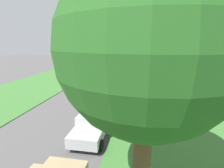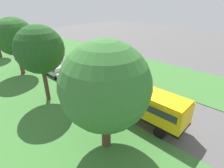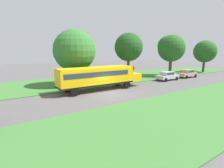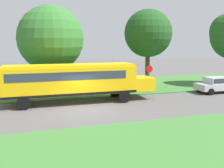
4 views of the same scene
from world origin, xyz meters
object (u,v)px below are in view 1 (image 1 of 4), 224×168
object	(u,v)px
car_silver_nearest	(93,123)
pickup_truck	(105,64)
oak_tree_beside_bus	(157,48)
oak_tree_roadside_mid	(158,43)
oak_tree_far_end	(152,45)
school_bus	(120,72)
stop_sign	(129,87)

from	to	relation	value
car_silver_nearest	pickup_truck	bearing A→B (deg)	-79.33
oak_tree_beside_bus	oak_tree_roadside_mid	world-z (taller)	oak_tree_beside_bus
oak_tree_roadside_mid	oak_tree_far_end	bearing A→B (deg)	84.74
school_bus	car_silver_nearest	bearing A→B (deg)	90.52
pickup_truck	oak_tree_beside_bus	world-z (taller)	oak_tree_beside_bus
oak_tree_roadside_mid	oak_tree_far_end	distance (m)	10.11
oak_tree_roadside_mid	stop_sign	distance (m)	4.94
school_bus	oak_tree_beside_bus	distance (m)	6.17
oak_tree_roadside_mid	oak_tree_far_end	xyz separation A→B (m)	(0.93, 10.07, -0.07)
pickup_truck	oak_tree_beside_bus	size ratio (longest dim) A/B	0.64
oak_tree_beside_bus	oak_tree_roadside_mid	xyz separation A→B (m)	(0.67, 10.10, 0.73)
car_silver_nearest	pickup_truck	world-z (taller)	pickup_truck
oak_tree_roadside_mid	school_bus	bearing A→B (deg)	-63.35
school_bus	pickup_truck	size ratio (longest dim) A/B	2.30
oak_tree_far_end	stop_sign	xyz separation A→B (m)	(1.50, -11.05, -4.12)
oak_tree_beside_bus	oak_tree_far_end	xyz separation A→B (m)	(1.60, 20.17, 0.66)
school_bus	car_silver_nearest	size ratio (longest dim) A/B	2.82
car_silver_nearest	oak_tree_far_end	size ratio (longest dim) A/B	0.52
oak_tree_roadside_mid	oak_tree_beside_bus	bearing A→B (deg)	-93.82
car_silver_nearest	oak_tree_far_end	xyz separation A→B (m)	(-3.30, 4.47, 4.98)
pickup_truck	oak_tree_far_end	distance (m)	35.11
car_silver_nearest	stop_sign	world-z (taller)	stop_sign
pickup_truck	oak_tree_roadside_mid	xyz separation A→B (m)	(-9.73, 23.59, 4.85)
oak_tree_beside_bus	stop_sign	distance (m)	10.23
oak_tree_roadside_mid	oak_tree_far_end	world-z (taller)	oak_tree_far_end
oak_tree_beside_bus	oak_tree_roadside_mid	size ratio (longest dim) A/B	1.00
car_silver_nearest	school_bus	bearing A→B (deg)	-89.48
oak_tree_beside_bus	stop_sign	size ratio (longest dim) A/B	3.09
oak_tree_roadside_mid	stop_sign	world-z (taller)	oak_tree_roadside_mid
pickup_truck	oak_tree_far_end	world-z (taller)	oak_tree_far_end
pickup_truck	stop_sign	world-z (taller)	stop_sign
pickup_truck	stop_sign	xyz separation A→B (m)	(-7.30, 22.60, 0.66)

